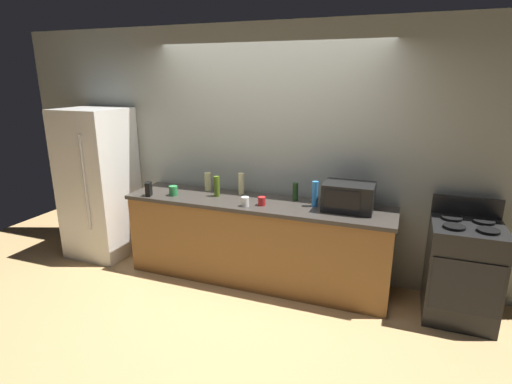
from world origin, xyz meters
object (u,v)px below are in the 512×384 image
(microwave, at_px, (348,197))
(mug_white, at_px, (245,202))
(bottle_wine, at_px, (295,192))
(bottle_olive_oil, at_px, (217,186))
(bottle_vinegar, at_px, (208,182))
(mug_green, at_px, (173,191))
(cordless_phone, at_px, (149,189))
(stove_range, at_px, (462,271))
(refrigerator, at_px, (99,183))
(bottle_hand_soap, at_px, (241,184))
(bottle_spray_cleaner, at_px, (315,194))
(mug_red, at_px, (262,201))

(microwave, distance_m, mug_white, 1.02)
(microwave, xyz_separation_m, bottle_wine, (-0.56, 0.13, -0.04))
(bottle_olive_oil, relative_size, bottle_vinegar, 1.09)
(bottle_wine, distance_m, mug_green, 1.33)
(cordless_phone, height_order, bottle_wine, bottle_wine)
(bottle_vinegar, relative_size, mug_white, 2.15)
(stove_range, bearing_deg, bottle_olive_oil, 179.50)
(refrigerator, relative_size, cordless_phone, 12.00)
(bottle_hand_soap, bearing_deg, refrigerator, -173.99)
(refrigerator, height_order, mug_green, refrigerator)
(refrigerator, xyz_separation_m, bottle_vinegar, (1.38, 0.20, 0.10))
(cordless_phone, height_order, mug_green, cordless_phone)
(bottle_olive_oil, xyz_separation_m, bottle_vinegar, (-0.20, 0.18, -0.01))
(bottle_hand_soap, xyz_separation_m, bottle_wine, (0.62, -0.01, -0.02))
(stove_range, height_order, cordless_phone, stove_range)
(bottle_wine, height_order, bottle_spray_cleaner, bottle_spray_cleaner)
(bottle_hand_soap, height_order, mug_white, bottle_hand_soap)
(refrigerator, bearing_deg, mug_white, -5.48)
(mug_red, bearing_deg, microwave, 10.57)
(stove_range, xyz_separation_m, bottle_olive_oil, (-2.46, 0.02, 0.55))
(cordless_phone, height_order, bottle_olive_oil, bottle_olive_oil)
(bottle_vinegar, bearing_deg, bottle_spray_cleaner, -6.72)
(mug_white, bearing_deg, mug_green, 175.30)
(stove_range, height_order, mug_red, stove_range)
(bottle_hand_soap, bearing_deg, mug_green, -155.36)
(bottle_wine, distance_m, bottle_spray_cleaner, 0.27)
(bottle_hand_soap, relative_size, mug_white, 2.48)
(mug_red, bearing_deg, refrigerator, 177.12)
(refrigerator, distance_m, microwave, 2.99)
(mug_green, distance_m, mug_white, 0.88)
(cordless_phone, xyz_separation_m, bottle_olive_oil, (0.70, 0.25, 0.04))
(mug_red, bearing_deg, mug_white, -150.04)
(microwave, height_order, mug_green, microwave)
(stove_range, height_order, mug_green, stove_range)
(cordless_phone, bearing_deg, mug_green, 4.56)
(refrigerator, relative_size, bottle_olive_oil, 8.09)
(mug_green, height_order, mug_white, mug_green)
(bottle_hand_soap, relative_size, bottle_wine, 1.25)
(microwave, height_order, bottle_vinegar, microwave)
(bottle_vinegar, height_order, mug_white, bottle_vinegar)
(refrigerator, distance_m, bottle_spray_cleaner, 2.66)
(microwave, bearing_deg, cordless_phone, -172.53)
(cordless_phone, bearing_deg, stove_range, -15.25)
(stove_range, relative_size, cordless_phone, 7.20)
(bottle_wine, distance_m, mug_red, 0.40)
(refrigerator, height_order, stove_range, refrigerator)
(cordless_phone, bearing_deg, bottle_olive_oil, 0.17)
(refrigerator, distance_m, bottle_vinegar, 1.40)
(microwave, xyz_separation_m, bottle_hand_soap, (-1.19, 0.14, -0.02))
(refrigerator, relative_size, bottle_vinegar, 8.82)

